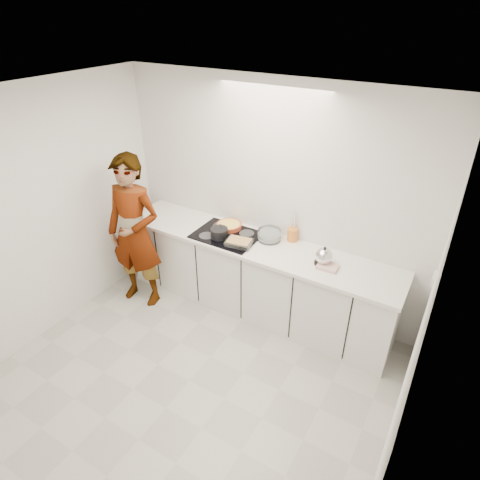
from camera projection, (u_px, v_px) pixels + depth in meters
The scene contains 16 objects.
floor at pixel (189, 381), 3.91m from camera, with size 3.60×3.20×0.00m, color #B9B9AF.
ceiling at pixel (163, 107), 2.58m from camera, with size 3.60×3.20×0.00m, color white.
wall_back at pixel (269, 200), 4.43m from camera, with size 3.60×0.00×2.60m, color silver.
wall_left at pixel (38, 219), 4.04m from camera, with size 0.00×3.20×2.60m, color silver.
wall_right at pixel (412, 358), 2.47m from camera, with size 0.02×3.20×2.60m.
base_cabinets at pixel (254, 278), 4.63m from camera, with size 3.20×0.58×0.87m, color silver.
countertop at pixel (255, 244), 4.40m from camera, with size 3.24×0.64×0.04m, color white.
hob at pixel (227, 235), 4.53m from camera, with size 0.72×0.54×0.01m, color black.
tart_dish at pixel (229, 225), 4.65m from camera, with size 0.33×0.33×0.05m.
saucepan at pixel (219, 233), 4.44m from camera, with size 0.23×0.23×0.19m.
baking_dish at pixel (239, 242), 4.32m from camera, with size 0.30×0.25×0.05m.
mixing_bowl at pixel (269, 235), 4.42m from camera, with size 0.28×0.28×0.12m.
tea_towel at pixel (328, 267), 3.97m from camera, with size 0.20×0.15×0.03m, color white.
kettle at pixel (324, 257), 3.99m from camera, with size 0.22×0.22×0.20m.
utensil_crock at pixel (292, 235), 4.40m from camera, with size 0.12×0.12×0.15m, color orange.
cook at pixel (135, 233), 4.55m from camera, with size 0.67×0.44×1.84m, color silver.
Camera 1 is at (1.78, -2.02, 3.19)m, focal length 30.00 mm.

